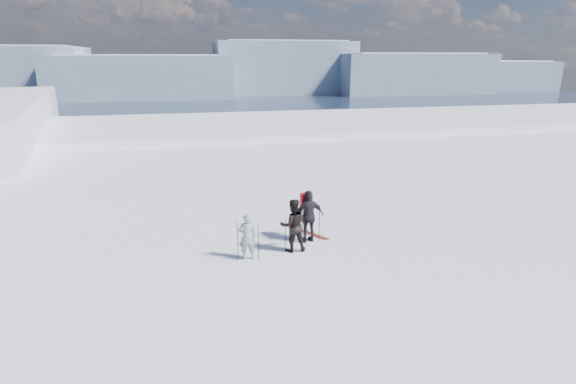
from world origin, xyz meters
name	(u,v)px	position (x,y,z in m)	size (l,w,h in m)	color
lake_basin	(241,195)	(0.00, 30.00, -6.50)	(820.00, 820.00, 71.62)	white
far_mountain_range	(217,72)	(29.60, 454.78, -7.19)	(770.00, 110.00, 53.00)	slate
skier_grey	(247,237)	(-3.12, 1.99, 0.76)	(0.56, 0.36, 1.52)	#8E939B
skier_dark	(293,225)	(-1.58, 2.31, 0.89)	(0.86, 0.67, 1.78)	black
skier_pack	(309,216)	(-0.86, 2.93, 0.92)	(1.08, 0.45, 1.84)	black
backpack	(306,181)	(-0.89, 3.18, 2.10)	(0.39, 0.22, 0.53)	red
ski_poles	(286,233)	(-1.81, 2.31, 0.63)	(2.93, 0.95, 1.37)	black
skis_loose	(309,233)	(-0.64, 3.63, 0.01)	(1.11, 1.51, 0.03)	black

